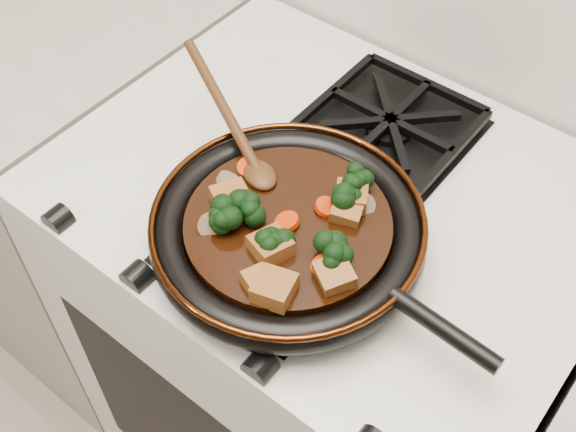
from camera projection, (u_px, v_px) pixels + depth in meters
The scene contains 27 objects.
stove at pixel (322, 347), 1.35m from camera, with size 0.76×0.60×0.90m, color beige.
burner_grate_front at pixel (270, 243), 0.92m from camera, with size 0.23×0.23×0.03m, color black, non-canonical shape.
burner_grate_back at pixel (390, 125), 1.06m from camera, with size 0.23×0.23×0.03m, color black, non-canonical shape.
skillet at pixel (289, 230), 0.90m from camera, with size 0.47×0.35×0.05m.
braising_sauce at pixel (288, 227), 0.90m from camera, with size 0.26×0.26×0.02m, color black.
tofu_cube_0 at pixel (231, 205), 0.90m from camera, with size 0.04×0.03×0.02m, color brown.
tofu_cube_1 at pixel (352, 197), 0.90m from camera, with size 0.04×0.04×0.02m, color brown.
tofu_cube_2 at pixel (347, 210), 0.89m from camera, with size 0.04×0.04×0.02m, color brown.
tofu_cube_3 at pixel (274, 288), 0.81m from camera, with size 0.04×0.05×0.02m, color brown.
tofu_cube_4 at pixel (335, 275), 0.83m from camera, with size 0.04×0.04×0.02m, color brown.
tofu_cube_5 at pixel (231, 200), 0.90m from camera, with size 0.04×0.04×0.02m, color brown.
tofu_cube_6 at pixel (271, 246), 0.85m from camera, with size 0.04×0.04×0.02m, color brown.
tofu_cube_7 at pixel (258, 283), 0.82m from camera, with size 0.04×0.03×0.02m, color brown.
broccoli_floret_0 at pixel (330, 254), 0.84m from camera, with size 0.06×0.06×0.06m, color black, non-canonical shape.
broccoli_floret_1 at pixel (274, 244), 0.86m from camera, with size 0.06×0.06×0.05m, color black, non-canonical shape.
broccoli_floret_2 at pixel (347, 199), 0.90m from camera, with size 0.06×0.06×0.05m, color black, non-canonical shape.
broccoli_floret_3 at pixel (252, 207), 0.89m from camera, with size 0.06×0.06×0.05m, color black, non-canonical shape.
broccoli_floret_4 at pixel (354, 186), 0.91m from camera, with size 0.05×0.05×0.05m, color black, non-canonical shape.
broccoli_floret_5 at pixel (225, 219), 0.88m from camera, with size 0.06×0.06×0.05m, color black, non-canonical shape.
carrot_coin_0 at pixel (287, 222), 0.88m from camera, with size 0.03×0.03×0.01m, color red.
carrot_coin_1 at pixel (249, 167), 0.94m from camera, with size 0.03×0.03×0.01m, color red.
carrot_coin_2 at pixel (324, 266), 0.84m from camera, with size 0.03×0.03×0.01m, color red.
carrot_coin_3 at pixel (326, 207), 0.90m from camera, with size 0.03×0.03×0.01m, color red.
mushroom_slice_0 at pixel (211, 226), 0.88m from camera, with size 0.03×0.03×0.01m, color brown.
mushroom_slice_1 at pixel (362, 205), 0.90m from camera, with size 0.03×0.03×0.01m, color brown.
mushroom_slice_2 at pixel (230, 183), 0.92m from camera, with size 0.04×0.04×0.01m, color brown.
wooden_spoon at pixel (238, 135), 0.96m from camera, with size 0.15×0.09×0.24m.
Camera 1 is at (0.37, 1.12, 1.65)m, focal length 45.00 mm.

